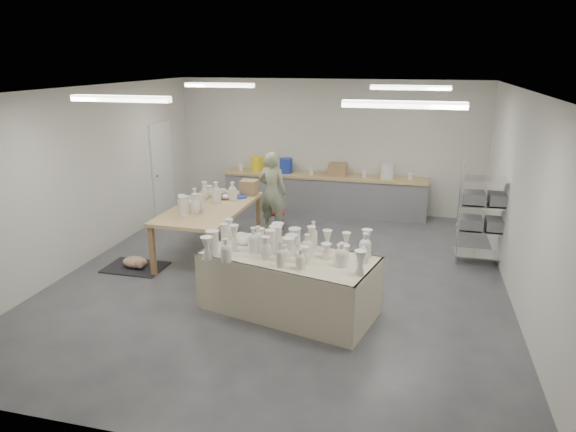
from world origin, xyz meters
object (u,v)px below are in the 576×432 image
(drying_table, at_px, (289,280))
(potter, at_px, (273,192))
(work_table, at_px, (212,205))
(red_stool, at_px, (276,213))

(drying_table, xyz_separation_m, potter, (-1.16, 3.29, 0.37))
(work_table, xyz_separation_m, red_stool, (0.74, 1.68, -0.60))
(work_table, height_order, potter, potter)
(potter, bearing_deg, work_table, 72.32)
(drying_table, height_order, red_stool, drying_table)
(drying_table, bearing_deg, potter, 123.42)
(drying_table, relative_size, red_stool, 6.43)
(drying_table, xyz_separation_m, red_stool, (-1.16, 3.56, -0.16))
(drying_table, relative_size, work_table, 1.06)
(red_stool, bearing_deg, work_table, -113.68)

